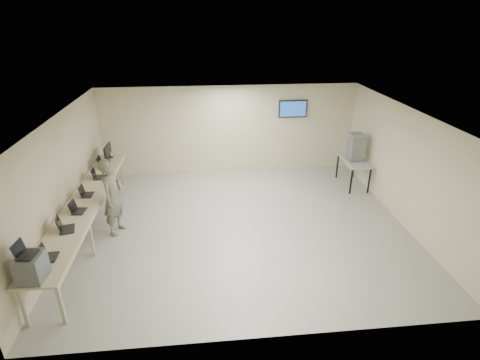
{
  "coord_description": "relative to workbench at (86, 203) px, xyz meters",
  "views": [
    {
      "loc": [
        -0.84,
        -7.92,
        4.85
      ],
      "look_at": [
        0.0,
        0.2,
        1.15
      ],
      "focal_mm": 28.0,
      "sensor_mm": 36.0,
      "label": 1
    }
  ],
  "objects": [
    {
      "name": "room",
      "position": [
        3.62,
        0.06,
        0.58
      ],
      "size": [
        8.01,
        7.01,
        2.81
      ],
      "color": "#9C9D91",
      "rests_on": "ground"
    },
    {
      "name": "workbench",
      "position": [
        0.0,
        0.0,
        0.0
      ],
      "size": [
        0.76,
        6.0,
        0.9
      ],
      "color": "beige",
      "rests_on": "ground"
    },
    {
      "name": "equipment_box",
      "position": [
        -0.06,
        -2.75,
        0.3
      ],
      "size": [
        0.4,
        0.45,
        0.45
      ],
      "primitive_type": "cube",
      "rotation": [
        0.0,
        0.0,
        -0.05
      ],
      "color": "#595D65",
      "rests_on": "workbench"
    },
    {
      "name": "laptop_on_box",
      "position": [
        -0.11,
        -2.75,
        0.59
      ],
      "size": [
        0.3,
        0.35,
        0.25
      ],
      "rotation": [
        0.0,
        0.0,
        -0.11
      ],
      "color": "black",
      "rests_on": "equipment_box"
    },
    {
      "name": "laptop_0",
      "position": [
        -0.06,
        -2.2,
        0.14
      ],
      "size": [
        0.28,
        0.34,
        0.26
      ],
      "rotation": [
        0.0,
        0.0,
        0.05
      ],
      "color": "black",
      "rests_on": "workbench"
    },
    {
      "name": "laptop_1",
      "position": [
        -0.06,
        -1.28,
        0.15
      ],
      "size": [
        0.39,
        0.43,
        0.29
      ],
      "rotation": [
        0.0,
        0.0,
        0.25
      ],
      "color": "black",
      "rests_on": "workbench"
    },
    {
      "name": "laptop_2",
      "position": [
        -0.02,
        -0.55,
        0.14
      ],
      "size": [
        0.3,
        0.35,
        0.26
      ],
      "rotation": [
        0.0,
        0.0,
        -0.08
      ],
      "color": "black",
      "rests_on": "workbench"
    },
    {
      "name": "laptop_3",
      "position": [
        -0.05,
        0.25,
        0.14
      ],
      "size": [
        0.27,
        0.33,
        0.25
      ],
      "rotation": [
        0.0,
        0.0,
        0.0
      ],
      "color": "black",
      "rests_on": "workbench"
    },
    {
      "name": "laptop_4",
      "position": [
        -0.03,
        1.27,
        0.14
      ],
      "size": [
        0.31,
        0.36,
        0.27
      ],
      "rotation": [
        0.0,
        0.0,
        0.07
      ],
      "color": "black",
      "rests_on": "workbench"
    },
    {
      "name": "laptop_5",
      "position": [
        -0.04,
        2.0,
        0.15
      ],
      "size": [
        0.35,
        0.41,
        0.31
      ],
      "rotation": [
        0.0,
        0.0,
        0.06
      ],
      "color": "black",
      "rests_on": "workbench"
    },
    {
      "name": "monitor_near",
      "position": [
        -0.01,
        2.46,
        0.34
      ],
      "size": [
        0.2,
        0.44,
        0.44
      ],
      "color": "black",
      "rests_on": "workbench"
    },
    {
      "name": "monitor_far",
      "position": [
        -0.01,
        2.75,
        0.33
      ],
      "size": [
        0.19,
        0.43,
        0.42
      ],
      "color": "black",
      "rests_on": "workbench"
    },
    {
      "name": "soldier",
      "position": [
        0.62,
        0.04,
        0.1
      ],
      "size": [
        0.61,
        0.77,
        1.86
      ],
      "primitive_type": "imported",
      "rotation": [
        0.0,
        0.0,
        1.3
      ],
      "color": "#555846",
      "rests_on": "ground"
    },
    {
      "name": "side_table",
      "position": [
        7.19,
        2.02,
        -0.08
      ],
      "size": [
        0.64,
        1.37,
        0.82
      ],
      "color": "#A3A3A3",
      "rests_on": "ground"
    },
    {
      "name": "storage_bins",
      "position": [
        7.17,
        2.02,
        0.4
      ],
      "size": [
        0.38,
        0.43,
        0.81
      ],
      "color": "gray",
      "rests_on": "side_table"
    }
  ]
}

